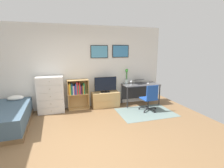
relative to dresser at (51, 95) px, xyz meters
The scene contains 13 objects.
ground_plane 2.36m from the dresser, 70.46° to the right, with size 7.20×7.20×0.00m, color brown.
wall_back_with_posters 1.14m from the dresser, 19.38° to the left, with size 6.12×0.09×2.70m.
area_rug 3.00m from the dresser, 17.33° to the right, with size 1.70×1.20×0.01m, color slate.
dresser is the anchor object (origin of this frame).
bookshelf 0.81m from the dresser, ahead, with size 0.67×0.30×0.98m.
tv_stand 1.77m from the dresser, ahead, with size 0.92×0.41×0.51m.
television 1.76m from the dresser, ahead, with size 0.75×0.16×0.52m.
desk 3.01m from the dresser, ahead, with size 1.27×0.59×0.74m.
office_chair 3.08m from the dresser, 15.49° to the right, with size 0.56×0.58×0.86m.
laptop 3.03m from the dresser, ahead, with size 0.37×0.39×0.15m.
computer_mouse 3.28m from the dresser, ahead, with size 0.06×0.10×0.03m, color silver.
bamboo_vase 2.59m from the dresser, ahead, with size 0.11×0.11×0.53m.
wine_glass 2.63m from the dresser, ahead, with size 0.07×0.07×0.18m.
Camera 1 is at (-0.39, -3.10, 1.92)m, focal length 26.59 mm.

